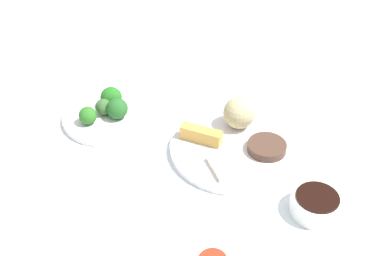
% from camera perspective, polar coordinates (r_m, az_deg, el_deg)
% --- Properties ---
extents(tabletop, '(2.20, 2.20, 0.02)m').
position_cam_1_polar(tabletop, '(1.02, 4.14, -4.25)').
color(tabletop, white).
rests_on(tabletop, ground).
extents(main_plate, '(0.28, 0.28, 0.02)m').
position_cam_1_polar(main_plate, '(1.03, 5.03, -2.45)').
color(main_plate, white).
rests_on(main_plate, tabletop).
extents(rice_scoop, '(0.07, 0.07, 0.07)m').
position_cam_1_polar(rice_scoop, '(1.06, 5.79, 1.87)').
color(rice_scoop, tan).
rests_on(rice_scoop, main_plate).
extents(spring_roll, '(0.09, 0.08, 0.03)m').
position_cam_1_polar(spring_roll, '(1.02, 1.11, -0.84)').
color(spring_roll, gold).
rests_on(spring_roll, main_plate).
extents(crab_rangoon_wonton, '(0.08, 0.08, 0.01)m').
position_cam_1_polar(crab_rangoon_wonton, '(0.97, 4.38, -4.56)').
color(crab_rangoon_wonton, beige).
rests_on(crab_rangoon_wonton, main_plate).
extents(stir_fry_heap, '(0.08, 0.08, 0.02)m').
position_cam_1_polar(stir_fry_heap, '(1.01, 9.10, -2.30)').
color(stir_fry_heap, '#4D3428').
rests_on(stir_fry_heap, main_plate).
extents(broccoli_plate, '(0.22, 0.22, 0.01)m').
position_cam_1_polar(broccoli_plate, '(1.14, -10.09, 1.48)').
color(broccoli_plate, white).
rests_on(broccoli_plate, tabletop).
extents(broccoli_floret_0, '(0.05, 0.05, 0.05)m').
position_cam_1_polar(broccoli_floret_0, '(1.14, -9.82, 3.69)').
color(broccoli_floret_0, '#246D1F').
rests_on(broccoli_floret_0, broccoli_plate).
extents(broccoli_floret_1, '(0.04, 0.04, 0.04)m').
position_cam_1_polar(broccoli_floret_1, '(1.10, -12.59, 1.50)').
color(broccoli_floret_1, '#2E7124').
rests_on(broccoli_floret_1, broccoli_plate).
extents(broccoli_floret_2, '(0.05, 0.05, 0.05)m').
position_cam_1_polar(broccoli_floret_2, '(1.10, -9.11, 2.36)').
color(broccoli_floret_2, '#246025').
rests_on(broccoli_floret_2, broccoli_plate).
extents(broccoli_floret_4, '(0.04, 0.04, 0.04)m').
position_cam_1_polar(broccoli_floret_4, '(1.12, -10.70, 2.55)').
color(broccoli_floret_4, '#396330').
rests_on(broccoli_floret_4, broccoli_plate).
extents(soy_sauce_bowl, '(0.10, 0.10, 0.04)m').
position_cam_1_polar(soy_sauce_bowl, '(0.92, 14.89, -9.02)').
color(soy_sauce_bowl, white).
rests_on(soy_sauce_bowl, tabletop).
extents(soy_sauce_bowl_liquid, '(0.08, 0.08, 0.00)m').
position_cam_1_polar(soy_sauce_bowl_liquid, '(0.91, 15.09, -8.15)').
color(soy_sauce_bowl_liquid, black).
rests_on(soy_sauce_bowl_liquid, soy_sauce_bowl).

